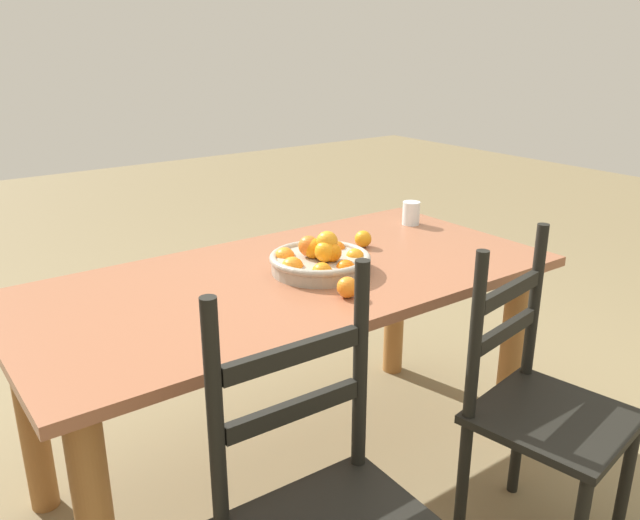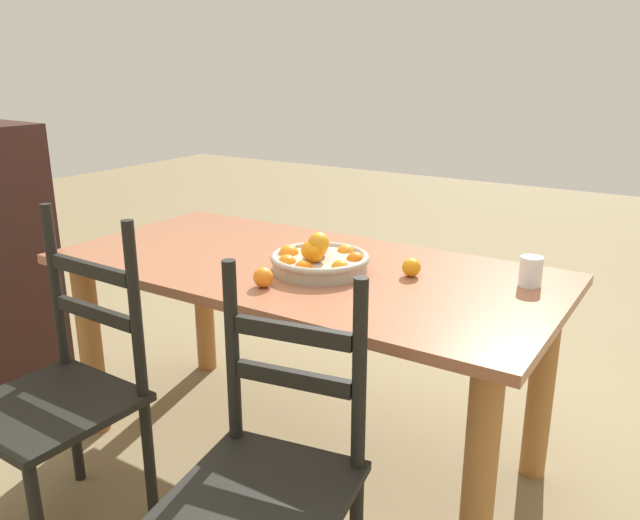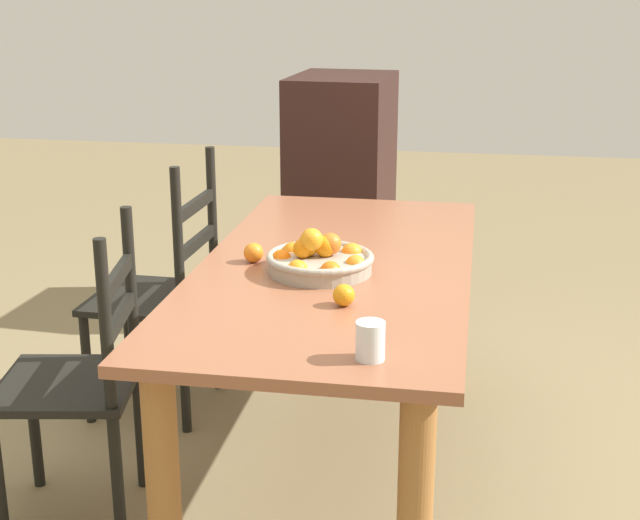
{
  "view_description": "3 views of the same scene",
  "coord_description": "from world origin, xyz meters",
  "views": [
    {
      "loc": [
        1.08,
        1.64,
        1.48
      ],
      "look_at": [
        -0.1,
        0.03,
        0.79
      ],
      "focal_mm": 35.96,
      "sensor_mm": 36.0,
      "label": 1
    },
    {
      "loc": [
        -1.2,
        1.77,
        1.43
      ],
      "look_at": [
        -0.1,
        0.03,
        0.79
      ],
      "focal_mm": 35.88,
      "sensor_mm": 36.0,
      "label": 2
    },
    {
      "loc": [
        -2.75,
        -0.43,
        1.63
      ],
      "look_at": [
        -0.1,
        0.03,
        0.79
      ],
      "focal_mm": 51.3,
      "sensor_mm": 36.0,
      "label": 3
    }
  ],
  "objects": [
    {
      "name": "chair_near_window",
      "position": [
        -0.39,
        0.72,
        0.45
      ],
      "size": [
        0.47,
        0.47,
        0.96
      ],
      "rotation": [
        0.0,
        0.0,
        3.31
      ],
      "color": "black",
      "rests_on": "ground"
    },
    {
      "name": "orange_loose_1",
      "position": [
        -0.03,
        0.26,
        0.78
      ],
      "size": [
        0.06,
        0.06,
        0.06
      ],
      "primitive_type": "sphere",
      "color": "orange",
      "rests_on": "dining_table"
    },
    {
      "name": "drinking_glass",
      "position": [
        -0.74,
        -0.2,
        0.8
      ],
      "size": [
        0.07,
        0.07,
        0.1
      ],
      "primitive_type": "cylinder",
      "color": "silver",
      "rests_on": "dining_table"
    },
    {
      "name": "chair_by_cabinet",
      "position": [
        0.39,
        0.73,
        0.46
      ],
      "size": [
        0.45,
        0.45,
        1.0
      ],
      "rotation": [
        0.0,
        0.0,
        3.11
      ],
      "color": "black",
      "rests_on": "ground"
    },
    {
      "name": "orange_loose_0",
      "position": [
        -0.38,
        -0.08,
        0.78
      ],
      "size": [
        0.06,
        0.06,
        0.06
      ],
      "primitive_type": "sphere",
      "color": "orange",
      "rests_on": "dining_table"
    },
    {
      "name": "dining_table",
      "position": [
        0.0,
        0.0,
        0.62
      ],
      "size": [
        1.78,
        0.86,
        0.75
      ],
      "color": "#94583C",
      "rests_on": "ground"
    },
    {
      "name": "ground_plane",
      "position": [
        0.0,
        0.0,
        0.0
      ],
      "size": [
        12.0,
        12.0,
        0.0
      ],
      "primitive_type": "plane",
      "color": "olive"
    },
    {
      "name": "fruit_bowl",
      "position": [
        -0.09,
        0.04,
        0.79
      ],
      "size": [
        0.34,
        0.34,
        0.14
      ],
      "color": "#A39B8A",
      "rests_on": "dining_table"
    }
  ]
}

